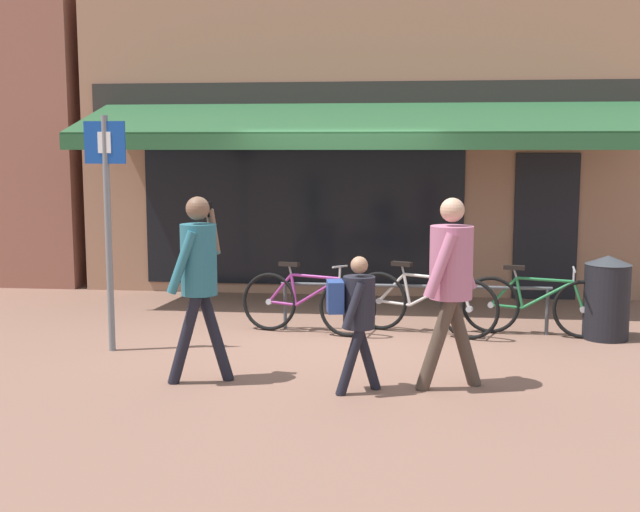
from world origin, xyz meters
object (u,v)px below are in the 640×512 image
at_px(pedestrian_second_adult, 451,273).
at_px(litter_bin, 607,297).
at_px(pedestrian_child, 356,308).
at_px(parking_sign, 107,209).
at_px(bicycle_silver, 423,302).
at_px(bicycle_green, 536,305).
at_px(bicycle_purple, 307,302).
at_px(pedestrian_adult, 199,268).

bearing_deg(pedestrian_second_adult, litter_bin, 50.47).
bearing_deg(litter_bin, pedestrian_child, -139.33).
distance_m(pedestrian_second_adult, litter_bin, 2.87).
distance_m(pedestrian_second_adult, parking_sign, 3.71).
distance_m(bicycle_silver, bicycle_green, 1.30).
xyz_separation_m(bicycle_purple, pedestrian_second_adult, (1.55, -2.02, 0.68)).
bearing_deg(pedestrian_adult, litter_bin, 30.41).
height_order(litter_bin, parking_sign, parking_sign).
relative_size(bicycle_silver, parking_sign, 0.68).
xyz_separation_m(bicycle_green, pedestrian_second_adult, (-1.10, -2.17, 0.69)).
bearing_deg(pedestrian_second_adult, bicycle_silver, 97.76).
relative_size(pedestrian_adult, litter_bin, 1.81).
bearing_deg(litter_bin, bicycle_purple, -178.66).
bearing_deg(bicycle_purple, pedestrian_child, -59.15).
xyz_separation_m(bicycle_silver, parking_sign, (-3.35, -1.14, 1.15)).
bearing_deg(parking_sign, bicycle_purple, 27.88).
bearing_deg(pedestrian_adult, bicycle_green, 36.38).
height_order(bicycle_purple, bicycle_green, bicycle_purple).
distance_m(bicycle_silver, pedestrian_adult, 3.10).
xyz_separation_m(bicycle_purple, bicycle_green, (2.65, 0.15, -0.00)).
height_order(bicycle_purple, pedestrian_adult, pedestrian_adult).
xyz_separation_m(pedestrian_second_adult, litter_bin, (1.88, 2.10, -0.57)).
distance_m(bicycle_green, pedestrian_child, 3.12).
xyz_separation_m(bicycle_green, pedestrian_adult, (-3.40, -2.24, 0.71)).
bearing_deg(pedestrian_second_adult, parking_sign, 167.09).
xyz_separation_m(pedestrian_adult, pedestrian_second_adult, (2.30, 0.07, -0.02)).
distance_m(bicycle_purple, litter_bin, 3.43).
bearing_deg(bicycle_silver, bicycle_purple, -155.94).
bearing_deg(pedestrian_adult, pedestrian_second_adult, 4.70).
xyz_separation_m(pedestrian_child, pedestrian_second_adult, (0.84, 0.24, 0.29)).
bearing_deg(bicycle_green, bicycle_purple, -167.42).
height_order(bicycle_silver, pedestrian_child, pedestrian_child).
distance_m(pedestrian_child, parking_sign, 3.06).
distance_m(pedestrian_adult, litter_bin, 4.74).
height_order(pedestrian_child, litter_bin, pedestrian_child).
bearing_deg(bicycle_silver, pedestrian_adult, -113.44).
height_order(bicycle_green, parking_sign, parking_sign).
bearing_deg(pedestrian_child, pedestrian_second_adult, 5.66).
xyz_separation_m(bicycle_green, pedestrian_child, (-1.94, -2.41, 0.40)).
bearing_deg(bicycle_green, parking_sign, -156.15).
relative_size(bicycle_purple, parking_sign, 0.66).
bearing_deg(litter_bin, bicycle_silver, 179.90).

